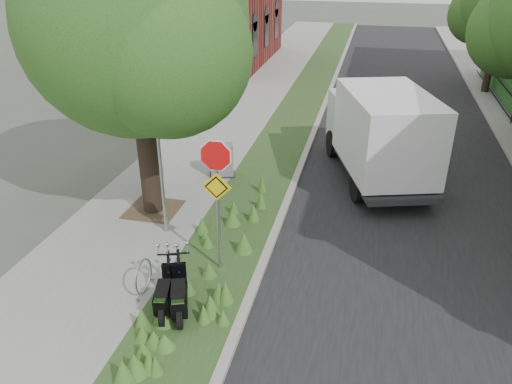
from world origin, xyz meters
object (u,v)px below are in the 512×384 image
scooter_far (180,299)px  utility_cabinet (222,161)px  sign_assembly (217,180)px  box_truck (380,130)px  scooter_near (165,297)px

scooter_far → utility_cabinet: 6.61m
sign_assembly → box_truck: bearing=60.9°
sign_assembly → box_truck: size_ratio=0.55×
scooter_near → scooter_far: bearing=2.5°
scooter_far → utility_cabinet: bearing=99.6°
utility_cabinet → box_truck: bearing=13.5°
scooter_far → box_truck: 8.54m
scooter_near → sign_assembly: bearing=70.6°
box_truck → scooter_far: bearing=-115.3°
sign_assembly → box_truck: 6.86m
scooter_near → box_truck: (3.92, 7.66, 1.14)m
sign_assembly → utility_cabinet: (-1.40, 4.84, -1.71)m
sign_assembly → scooter_far: 2.51m
scooter_near → scooter_far: 0.30m
scooter_near → utility_cabinet: bearing=97.0°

